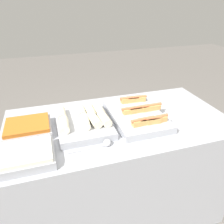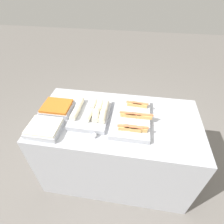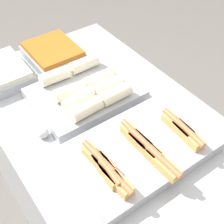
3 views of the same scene
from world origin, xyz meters
name	(u,v)px [view 2 (image 2 of 3)]	position (x,y,z in m)	size (l,w,h in m)	color
ground_plane	(116,169)	(0.00, 0.00, 0.00)	(12.00, 12.00, 0.00)	slate
counter	(117,148)	(0.00, 0.00, 0.46)	(1.61, 0.84, 0.91)	#A8AAB2
tray_hotdogs	(132,118)	(0.14, 0.00, 0.95)	(0.38, 0.55, 0.10)	#A8AAB2
tray_wraps	(91,113)	(-0.26, 0.00, 0.96)	(0.35, 0.46, 0.11)	#A8AAB2
tray_side_front	(44,128)	(-0.62, -0.26, 0.95)	(0.30, 0.25, 0.07)	#A8AAB2
tray_side_back	(57,108)	(-0.62, 0.03, 0.95)	(0.30, 0.25, 0.07)	#A8AAB2
serving_spoon_near	(92,135)	(-0.19, -0.26, 0.93)	(0.26, 0.05, 0.05)	silver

